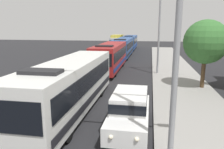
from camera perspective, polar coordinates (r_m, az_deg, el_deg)
The scene contains 9 objects.
bus_lead at distance 13.21m, azimuth -10.74°, elevation -2.46°, with size 2.58×11.45×3.21m.
bus_second_in_line at distance 25.47m, azimuth -0.50°, elevation 4.82°, with size 2.58×10.64×3.21m.
bus_middle at distance 37.24m, azimuth 2.88°, elevation 7.19°, with size 2.58×12.10×3.21m.
bus_fourth_in_line at distance 49.81m, azimuth 4.73°, elevation 8.45°, with size 2.58×11.02×3.21m.
white_suv at distance 10.92m, azimuth 4.63°, elevation -9.09°, with size 1.86×4.85×1.90m.
box_truck_oncoming at distance 51.83m, azimuth 1.22°, elevation 8.65°, with size 2.35×6.89×3.15m.
streetlamp_near at distance 7.09m, azimuth 17.01°, elevation 14.29°, with size 6.46×0.28×8.39m.
streetlamp_mid at distance 23.52m, azimuth 12.27°, elevation 13.18°, with size 5.49×0.28×8.82m.
roadside_tree at distance 18.87m, azimuth 23.25°, elevation 7.79°, with size 3.47×3.47×5.45m.
Camera 1 is at (3.30, 0.37, 5.01)m, focal length 35.08 mm.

